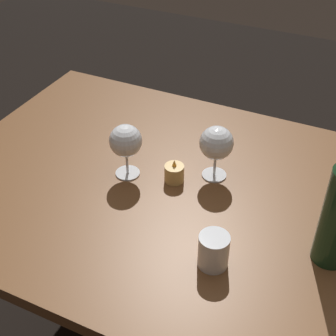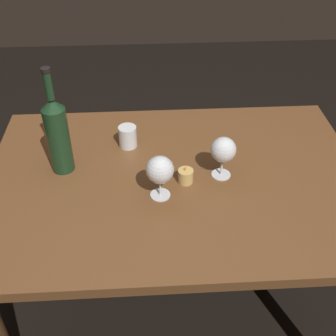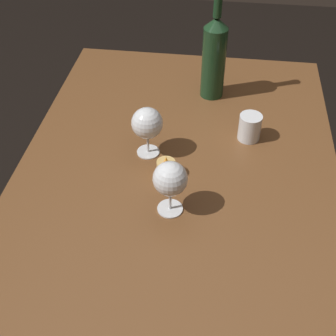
# 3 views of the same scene
# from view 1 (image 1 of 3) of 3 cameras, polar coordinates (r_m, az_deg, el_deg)

# --- Properties ---
(dining_table) EXTENTS (1.30, 0.90, 0.74)m
(dining_table) POSITION_cam_1_polar(r_m,az_deg,el_deg) (1.31, 1.47, -5.59)
(dining_table) COLOR brown
(dining_table) RESTS_ON ground
(wine_glass_left) EXTENTS (0.09, 0.09, 0.15)m
(wine_glass_left) POSITION_cam_1_polar(r_m,az_deg,el_deg) (1.23, 5.77, 2.89)
(wine_glass_left) COLOR white
(wine_glass_left) RESTS_ON dining_table
(wine_glass_right) EXTENTS (0.09, 0.09, 0.15)m
(wine_glass_right) POSITION_cam_1_polar(r_m,az_deg,el_deg) (1.24, -5.16, 3.02)
(wine_glass_right) COLOR white
(wine_glass_right) RESTS_ON dining_table
(water_tumbler) EXTENTS (0.07, 0.07, 0.08)m
(water_tumbler) POSITION_cam_1_polar(r_m,az_deg,el_deg) (1.05, 5.42, -9.89)
(water_tumbler) COLOR white
(water_tumbler) RESTS_ON dining_table
(votive_candle) EXTENTS (0.05, 0.05, 0.07)m
(votive_candle) POSITION_cam_1_polar(r_m,az_deg,el_deg) (1.26, 0.74, -0.67)
(votive_candle) COLOR #DBB266
(votive_candle) RESTS_ON dining_table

